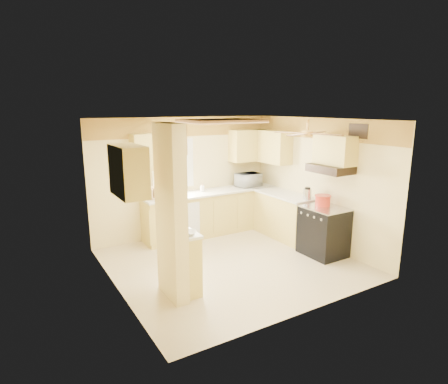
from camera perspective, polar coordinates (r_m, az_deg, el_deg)
floor at (r=6.76m, az=1.13°, el=-10.73°), size 4.00×4.00×0.00m
ceiling at (r=6.19m, az=1.23°, el=10.97°), size 4.00×4.00×0.00m
wall_back at (r=7.99m, az=-6.11°, el=2.32°), size 4.00×0.00×4.00m
wall_front at (r=4.91m, az=13.12°, el=-4.71°), size 4.00×0.00×4.00m
wall_left at (r=5.59m, az=-16.47°, el=-2.77°), size 0.00×3.80×3.80m
wall_right at (r=7.59m, az=14.06°, el=1.44°), size 0.00×3.80×3.80m
wallpaper_border at (r=7.85m, az=-6.23°, el=9.85°), size 4.00×0.02×0.40m
partition_column at (r=5.28m, az=-8.09°, el=-3.26°), size 0.20×0.70×2.50m
partition_ledge at (r=5.63m, az=-5.74°, el=-10.79°), size 0.25×0.55×0.90m
ledge_top at (r=5.46m, az=-5.85°, el=-6.27°), size 0.28×0.58×0.04m
lower_cabinets_back at (r=8.14m, az=-1.88°, el=-3.21°), size 3.00×0.60×0.90m
lower_cabinets_right at (r=8.01m, az=9.19°, el=-3.64°), size 0.60×1.40×0.90m
countertop_back at (r=8.01m, az=-1.87°, el=0.00°), size 3.04×0.64×0.04m
countertop_right at (r=7.88m, az=9.26°, el=-0.38°), size 0.64×1.44×0.04m
dishwasher_panel at (r=7.55m, az=-5.71°, el=-4.72°), size 0.58×0.02×0.80m
window at (r=7.83m, az=-7.78°, el=4.28°), size 0.92×0.02×1.02m
upper_cab_back_left at (r=7.43m, az=-11.62°, el=6.00°), size 0.60×0.35×0.70m
upper_cab_back_right at (r=8.53m, az=3.85°, el=7.10°), size 0.90×0.35×0.70m
upper_cab_right at (r=8.31m, az=7.30°, el=6.87°), size 0.35×1.00×0.70m
upper_cab_left_wall at (r=5.27m, az=-14.35°, el=3.12°), size 0.35×0.75×0.70m
upper_cab_over_stove at (r=6.99m, az=16.54°, el=6.14°), size 0.35×0.76×0.52m
stove at (r=7.19m, az=14.94°, el=-5.76°), size 0.68×0.77×0.92m
range_hood at (r=6.97m, az=15.89°, el=3.42°), size 0.50×0.76×0.14m
poster_menu at (r=5.19m, az=-7.16°, el=3.28°), size 0.02×0.42×0.57m
poster_nashville at (r=5.34m, az=-6.97°, el=-3.62°), size 0.02×0.42×0.57m
ceiling_light_panel at (r=6.67m, az=-0.37°, el=10.73°), size 1.35×0.95×0.06m
ceiling_fan at (r=6.27m, az=12.58°, el=8.73°), size 1.15×1.15×0.26m
vent_grate at (r=6.85m, az=19.79°, el=8.74°), size 0.02×0.40×0.25m
microwave at (r=8.48m, az=3.72°, el=1.87°), size 0.57×0.40×0.30m
bowl at (r=5.33m, az=-5.40°, el=-6.24°), size 0.28×0.28×0.05m
dutch_oven at (r=7.15m, az=14.82°, el=-1.22°), size 0.30×0.30×0.20m
kettle at (r=7.43m, az=12.58°, el=-0.28°), size 0.16×0.16×0.24m
dish_rack at (r=7.53m, az=-10.09°, el=-0.27°), size 0.40×0.32×0.21m
utensil_crock at (r=7.97m, az=-3.31°, el=0.54°), size 0.10×0.10×0.19m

